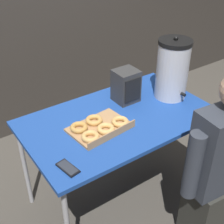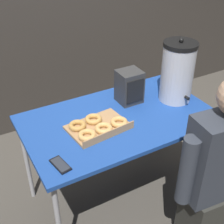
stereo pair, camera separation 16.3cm
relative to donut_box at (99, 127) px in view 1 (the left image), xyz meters
name	(u,v)px [view 1 (the left image)]	position (x,y,z in m)	size (l,w,h in m)	color
ground_plane	(117,195)	(0.19, 0.05, -0.78)	(12.00, 12.00, 0.00)	#4C473F
back_wall	(32,5)	(0.19, 1.37, 0.44)	(6.00, 0.11, 2.43)	#38332D
folding_table	(118,123)	(0.19, 0.05, -0.07)	(1.28, 0.75, 0.76)	#1E479E
donut_box	(99,127)	(0.00, 0.00, 0.00)	(0.40, 0.30, 0.05)	tan
coffee_urn	(172,69)	(0.67, 0.06, 0.20)	(0.24, 0.27, 0.46)	silver
cell_phone	(68,168)	(-0.33, -0.20, -0.02)	(0.09, 0.15, 0.01)	black
space_heater	(126,86)	(0.36, 0.20, 0.10)	(0.16, 0.16, 0.24)	#333333
person_seated	(221,169)	(0.51, -0.58, -0.18)	(0.58, 0.27, 1.26)	#33332D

